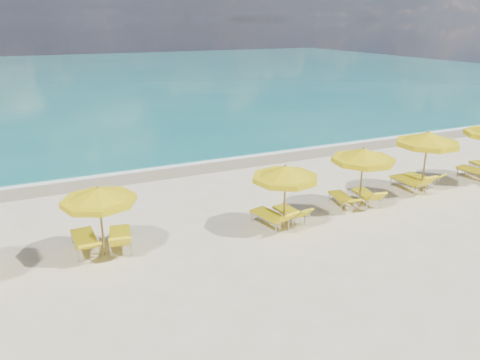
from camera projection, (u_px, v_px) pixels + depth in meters
name	position (u px, v px, depth m)	size (l,w,h in m)	color
ground_plane	(259.00, 226.00, 15.97)	(120.00, 120.00, 0.00)	beige
ocean	(79.00, 77.00, 57.07)	(120.00, 80.00, 0.30)	#126865
wet_sand_band	(188.00, 167.00, 22.31)	(120.00, 2.60, 0.01)	tan
foam_line	(182.00, 163.00, 22.99)	(120.00, 1.20, 0.03)	white
whitecap_near	(41.00, 137.00, 28.12)	(14.00, 0.36, 0.05)	white
whitecap_far	(213.00, 103.00, 39.73)	(18.00, 0.30, 0.05)	white
umbrella_3	(99.00, 196.00, 13.41)	(2.34, 2.34, 2.21)	#9E824F
umbrella_4	(285.00, 174.00, 15.23)	(2.60, 2.60, 2.25)	#9E824F
umbrella_5	(363.00, 156.00, 16.93)	(2.81, 2.81, 2.35)	#9E824F
umbrella_6	(428.00, 139.00, 18.62)	(3.25, 3.25, 2.54)	#9E824F
lounger_3_left	(85.00, 244.00, 14.15)	(0.71, 2.04, 0.81)	#A5A8AD
lounger_3_right	(121.00, 241.00, 14.36)	(0.97, 1.99, 0.90)	#A5A8AD
lounger_4_left	(271.00, 220.00, 15.85)	(1.00, 1.97, 0.89)	#A5A8AD
lounger_4_right	(290.00, 215.00, 16.31)	(0.74, 1.69, 0.79)	#A5A8AD
lounger_5_left	(342.00, 201.00, 17.63)	(0.87, 1.80, 0.67)	#A5A8AD
lounger_5_right	(366.00, 198.00, 17.86)	(0.89, 1.80, 0.82)	#A5A8AD
lounger_6_left	(409.00, 185.00, 19.20)	(0.71, 1.95, 0.97)	#A5A8AD
lounger_6_right	(420.00, 180.00, 19.85)	(0.89, 1.79, 0.75)	#A5A8AD
lounger_7_left	(476.00, 175.00, 20.51)	(0.97, 2.15, 0.75)	#A5A8AD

